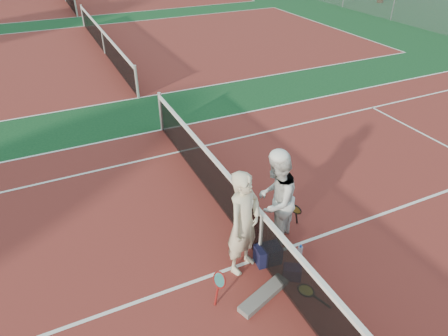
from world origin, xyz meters
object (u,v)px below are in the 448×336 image
at_px(sports_bag_navy, 268,254).
at_px(racket_black_held, 295,216).
at_px(player_b, 275,200).
at_px(racket_red, 219,288).
at_px(water_bottle, 300,253).
at_px(player_a, 244,223).
at_px(racket_spare, 306,290).
at_px(sports_bag_purple, 292,272).
at_px(net_main, 261,237).

bearing_deg(sports_bag_navy, racket_black_held, 31.14).
distance_m(player_b, racket_red, 1.79).
bearing_deg(water_bottle, player_a, 162.78).
xyz_separation_m(racket_black_held, racket_spare, (-0.68, -1.38, -0.27)).
bearing_deg(racket_red, racket_spare, -42.28).
bearing_deg(racket_spare, water_bottle, -43.64).
relative_size(player_b, racket_red, 3.15).
height_order(player_b, sports_bag_navy, player_b).
distance_m(player_b, racket_spare, 1.56).
bearing_deg(racket_black_held, sports_bag_purple, 24.18).
xyz_separation_m(net_main, racket_black_held, (1.00, 0.43, -0.22)).
height_order(player_b, racket_spare, player_b).
bearing_deg(net_main, racket_spare, -71.46).
bearing_deg(racket_spare, player_a, 17.26).
height_order(racket_black_held, water_bottle, racket_black_held).
relative_size(player_a, racket_red, 3.23).
bearing_deg(sports_bag_navy, water_bottle, -21.21).
relative_size(player_a, sports_bag_navy, 4.42).
bearing_deg(sports_bag_navy, sports_bag_purple, -69.92).
bearing_deg(water_bottle, racket_red, -173.08).
distance_m(racket_red, racket_spare, 1.43).
distance_m(racket_red, sports_bag_purple, 1.30).
bearing_deg(racket_red, water_bottle, -17.47).
relative_size(racket_red, racket_spare, 0.98).
bearing_deg(water_bottle, player_b, 104.59).
bearing_deg(player_a, water_bottle, -44.42).
xyz_separation_m(net_main, player_a, (-0.35, -0.03, 0.44)).
height_order(player_b, water_bottle, player_b).
height_order(racket_spare, water_bottle, water_bottle).
bearing_deg(racket_red, net_main, 2.81).
relative_size(net_main, sports_bag_navy, 25.55).
bearing_deg(player_a, sports_bag_purple, -70.47).
height_order(player_a, racket_spare, player_a).
xyz_separation_m(player_b, sports_bag_purple, (-0.18, -0.92, -0.81)).
relative_size(racket_black_held, racket_spare, 0.96).
bearing_deg(sports_bag_navy, player_a, 167.72).
xyz_separation_m(net_main, racket_red, (-1.01, -0.52, -0.22)).
distance_m(player_b, racket_black_held, 0.86).
relative_size(racket_spare, water_bottle, 2.00).
distance_m(net_main, player_a, 0.56).
xyz_separation_m(sports_bag_purple, water_bottle, (0.34, 0.28, 0.03)).
height_order(racket_red, racket_spare, racket_red).
bearing_deg(racket_red, sports_bag_navy, -4.52).
height_order(net_main, racket_spare, net_main).
distance_m(player_b, sports_bag_navy, 0.94).
xyz_separation_m(sports_bag_navy, sports_bag_purple, (0.18, -0.49, -0.05)).
bearing_deg(racket_red, sports_bag_purple, -28.30).
relative_size(player_b, racket_black_held, 3.24).
bearing_deg(net_main, sports_bag_purple, -66.16).
xyz_separation_m(net_main, sports_bag_purple, (0.27, -0.61, -0.39)).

